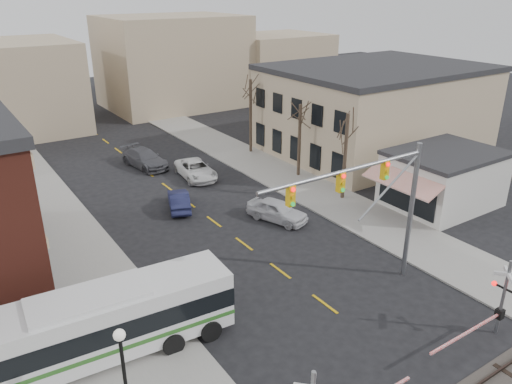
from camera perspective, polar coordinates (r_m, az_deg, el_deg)
ground at (r=26.22m, az=10.83°, el=-14.57°), size 160.00×160.00×0.00m
sidewalk_west at (r=38.20m, az=-21.93°, el=-3.28°), size 5.00×60.00×0.12m
sidewalk_east at (r=45.20m, az=1.97°, el=2.36°), size 5.00×60.00×0.12m
tan_building at (r=52.03m, az=13.45°, el=9.29°), size 20.30×15.30×8.50m
awning_shop at (r=40.25m, az=20.60°, el=1.48°), size 9.74×6.20×4.30m
tree_east_a at (r=38.88m, az=10.14°, el=3.97°), size 0.28×0.28×6.75m
tree_east_b at (r=43.43m, az=4.97°, el=5.90°), size 0.28×0.28×6.30m
tree_east_c at (r=49.67m, az=-0.62°, el=8.65°), size 0.28×0.28×7.20m
transit_bus at (r=23.73m, az=-18.18°, el=-14.37°), size 12.77×3.58×3.25m
traffic_signal_mast at (r=26.29m, az=13.73°, el=-0.21°), size 10.44×0.30×8.00m
rr_crossing_east at (r=26.43m, az=25.90°, el=-11.18°), size 5.60×1.36×4.00m
street_lamp at (r=19.50m, az=-15.03°, el=-17.88°), size 0.44×0.44×4.37m
car_a at (r=35.67m, az=2.43°, el=-2.12°), size 3.31×4.90×1.55m
car_b at (r=37.96m, az=-8.80°, el=-0.94°), size 2.84×4.44×1.38m
car_c at (r=43.95m, az=-6.90°, el=2.56°), size 3.08×5.61×1.49m
car_d at (r=47.46m, az=-12.61°, el=3.78°), size 3.13×5.92×1.64m
pedestrian_near at (r=25.34m, az=-11.64°, el=-13.31°), size 0.61×0.74×1.75m
pedestrian_far at (r=26.20m, az=-15.93°, el=-12.23°), size 1.15×1.04×1.92m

